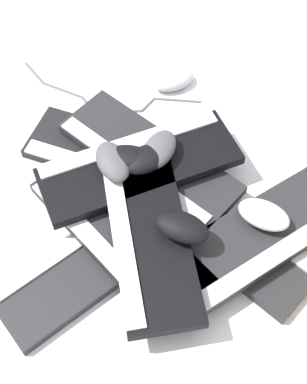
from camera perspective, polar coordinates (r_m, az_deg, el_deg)
ground_plane at (r=1.20m, az=-3.14°, el=-1.52°), size 3.20×3.20×0.00m
keyboard_0 at (r=1.16m, az=7.14°, el=-4.01°), size 0.44×0.38×0.03m
keyboard_1 at (r=1.26m, az=-3.71°, el=3.75°), size 0.46×0.25×0.03m
keyboard_2 at (r=1.13m, az=-6.27°, el=-7.09°), size 0.42×0.42×0.03m
keyboard_3 at (r=1.22m, az=-0.56°, el=3.61°), size 0.45×0.37×0.03m
keyboard_4 at (r=1.12m, az=-3.66°, el=-4.52°), size 0.43×0.40×0.03m
keyboard_5 at (r=1.14m, az=11.64°, el=-4.53°), size 0.43×0.40×0.03m
keyboard_6 at (r=1.09m, az=-0.71°, el=-3.89°), size 0.27×0.46×0.03m
keyboard_7 at (r=1.17m, az=-1.53°, el=2.91°), size 0.46×0.35×0.03m
mouse_0 at (r=1.14m, az=-2.64°, el=3.62°), size 0.11×0.07×0.04m
mouse_1 at (r=1.12m, az=11.69°, el=-2.39°), size 0.13×0.10×0.04m
mouse_2 at (r=1.42m, az=2.14°, el=11.83°), size 0.13×0.11×0.04m
mouse_3 at (r=1.15m, az=0.57°, el=4.55°), size 0.10×0.13×0.04m
mouse_4 at (r=1.05m, az=3.07°, el=-3.74°), size 0.12×0.10×0.04m
mouse_5 at (r=1.14m, az=-4.37°, el=3.24°), size 0.11×0.13×0.04m
mouse_6 at (r=1.14m, az=-0.65°, el=3.59°), size 0.13×0.12×0.04m
cable_0 at (r=1.40m, az=-5.31°, el=10.18°), size 0.49×0.16×0.01m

